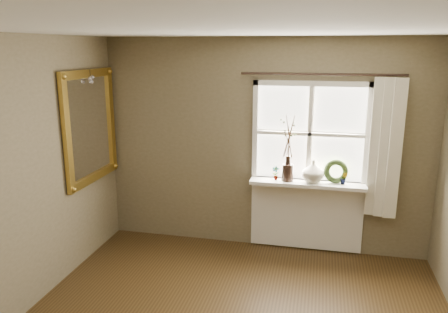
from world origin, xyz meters
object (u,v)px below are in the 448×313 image
cream_vase (313,171)px  wreath (336,174)px  dark_jug (288,172)px  gilt_mirror (91,126)px

cream_vase → wreath: (0.26, 0.04, -0.03)m
dark_jug → gilt_mirror: gilt_mirror is taller
wreath → gilt_mirror: size_ratio=0.22×
cream_vase → gilt_mirror: size_ratio=0.21×
dark_jug → wreath: size_ratio=0.72×
gilt_mirror → dark_jug: bearing=11.9°
cream_vase → wreath: size_ratio=0.95×
dark_jug → gilt_mirror: 2.39m
dark_jug → wreath: 0.56m
wreath → gilt_mirror: gilt_mirror is taller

